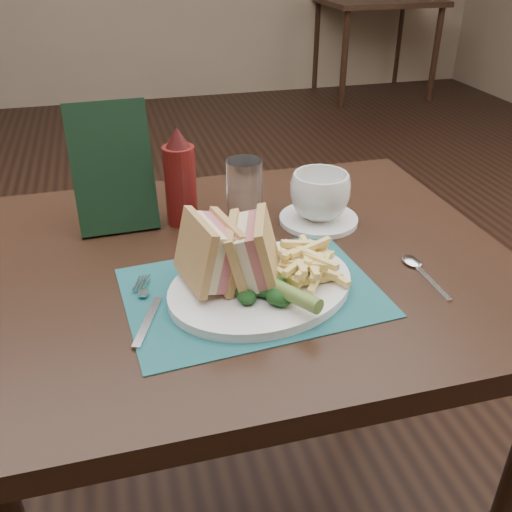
{
  "coord_description": "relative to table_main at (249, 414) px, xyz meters",
  "views": [
    {
      "loc": [
        -0.2,
        -1.32,
        1.24
      ],
      "look_at": [
        -0.01,
        -0.58,
        0.8
      ],
      "focal_mm": 40.0,
      "sensor_mm": 36.0,
      "label": 1
    }
  ],
  "objects": [
    {
      "name": "floor",
      "position": [
        0.0,
        0.5,
        -0.38
      ],
      "size": [
        7.0,
        7.0,
        0.0
      ],
      "primitive_type": "plane",
      "color": "black",
      "rests_on": "ground"
    },
    {
      "name": "wall_back",
      "position": [
        0.0,
        4.0,
        -0.38
      ],
      "size": [
        6.0,
        0.0,
        6.0
      ],
      "primitive_type": "plane",
      "rotation": [
        1.57,
        0.0,
        0.0
      ],
      "color": "gray",
      "rests_on": "ground"
    },
    {
      "name": "table_main",
      "position": [
        0.0,
        0.0,
        0.0
      ],
      "size": [
        0.9,
        0.75,
        0.75
      ],
      "primitive_type": null,
      "color": "black",
      "rests_on": "ground"
    },
    {
      "name": "table_bg_right",
      "position": [
        2.01,
        3.7,
        0.0
      ],
      "size": [
        0.9,
        0.75,
        0.75
      ],
      "primitive_type": null,
      "color": "black",
      "rests_on": "ground"
    },
    {
      "name": "placemat",
      "position": [
        -0.02,
        -0.11,
        0.38
      ],
      "size": [
        0.4,
        0.3,
        0.0
      ],
      "primitive_type": "cube",
      "rotation": [
        0.0,
        0.0,
        0.08
      ],
      "color": "#1C5459",
      "rests_on": "table_main"
    },
    {
      "name": "plate",
      "position": [
        -0.01,
        -0.11,
        0.38
      ],
      "size": [
        0.36,
        0.33,
        0.01
      ],
      "primitive_type": null,
      "rotation": [
        0.0,
        0.0,
        0.35
      ],
      "color": "white",
      "rests_on": "placemat"
    },
    {
      "name": "sandwich_half_a",
      "position": [
        -0.1,
        -0.1,
        0.45
      ],
      "size": [
        0.1,
        0.12,
        0.11
      ],
      "primitive_type": null,
      "rotation": [
        0.0,
        0.24,
        0.2
      ],
      "color": "tan",
      "rests_on": "plate"
    },
    {
      "name": "sandwich_half_b",
      "position": [
        -0.04,
        -0.1,
        0.45
      ],
      "size": [
        0.11,
        0.13,
        0.11
      ],
      "primitive_type": null,
      "rotation": [
        0.0,
        -0.24,
        -0.31
      ],
      "color": "tan",
      "rests_on": "plate"
    },
    {
      "name": "kale_garnish",
      "position": [
        -0.01,
        -0.16,
        0.41
      ],
      "size": [
        0.11,
        0.08,
        0.03
      ],
      "primitive_type": null,
      "color": "#123415",
      "rests_on": "plate"
    },
    {
      "name": "pickle_spear",
      "position": [
        0.01,
        -0.18,
        0.41
      ],
      "size": [
        0.08,
        0.12,
        0.03
      ],
      "primitive_type": "cylinder",
      "rotation": [
        1.54,
        0.0,
        0.54
      ],
      "color": "#51722B",
      "rests_on": "plate"
    },
    {
      "name": "fries_pile",
      "position": [
        0.06,
        -0.1,
        0.42
      ],
      "size": [
        0.18,
        0.2,
        0.05
      ],
      "primitive_type": null,
      "color": "#FADD7D",
      "rests_on": "plate"
    },
    {
      "name": "fork",
      "position": [
        -0.18,
        -0.12,
        0.38
      ],
      "size": [
        0.09,
        0.17,
        0.01
      ],
      "primitive_type": null,
      "rotation": [
        0.0,
        0.0,
        -0.37
      ],
      "color": "silver",
      "rests_on": "placemat"
    },
    {
      "name": "spoon",
      "position": [
        0.26,
        -0.14,
        0.38
      ],
      "size": [
        0.03,
        0.15,
        0.01
      ],
      "primitive_type": null,
      "rotation": [
        0.0,
        0.0,
        -0.0
      ],
      "color": "silver",
      "rests_on": "table_main"
    },
    {
      "name": "saucer",
      "position": [
        0.16,
        0.09,
        0.38
      ],
      "size": [
        0.19,
        0.19,
        0.01
      ],
      "primitive_type": "cylinder",
      "rotation": [
        0.0,
        0.0,
        0.33
      ],
      "color": "white",
      "rests_on": "table_main"
    },
    {
      "name": "coffee_cup",
      "position": [
        0.16,
        0.09,
        0.43
      ],
      "size": [
        0.15,
        0.15,
        0.09
      ],
      "primitive_type": "imported",
      "rotation": [
        0.0,
        0.0,
        0.46
      ],
      "color": "white",
      "rests_on": "saucer"
    },
    {
      "name": "drinking_glass",
      "position": [
        0.02,
        0.12,
        0.44
      ],
      "size": [
        0.08,
        0.08,
        0.13
      ],
      "primitive_type": "cylinder",
      "rotation": [
        0.0,
        0.0,
        0.33
      ],
      "color": "white",
      "rests_on": "table_main"
    },
    {
      "name": "ketchup_bottle",
      "position": [
        -0.09,
        0.16,
        0.47
      ],
      "size": [
        0.07,
        0.07,
        0.19
      ],
      "primitive_type": null,
      "rotation": [
        0.0,
        0.0,
        0.26
      ],
      "color": "#58100F",
      "rests_on": "table_main"
    },
    {
      "name": "check_presenter",
      "position": [
        -0.2,
        0.18,
        0.49
      ],
      "size": [
        0.15,
        0.09,
        0.23
      ],
      "primitive_type": "cube",
      "rotation": [
        -0.31,
        0.0,
        0.04
      ],
      "color": "black",
      "rests_on": "table_main"
    }
  ]
}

